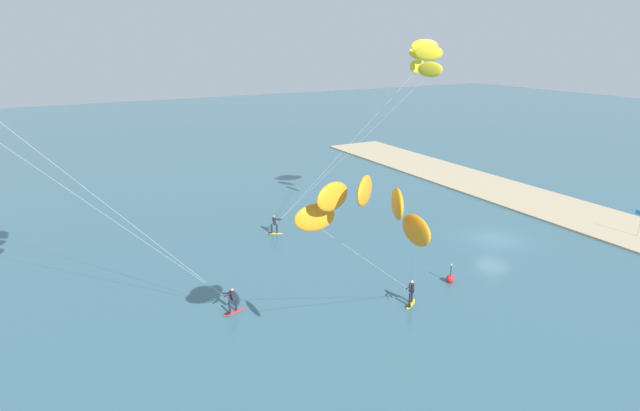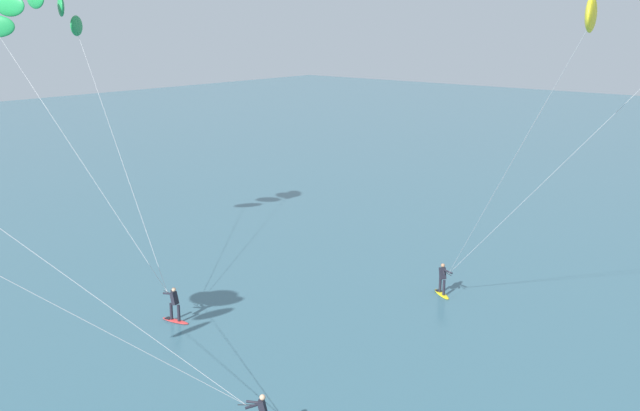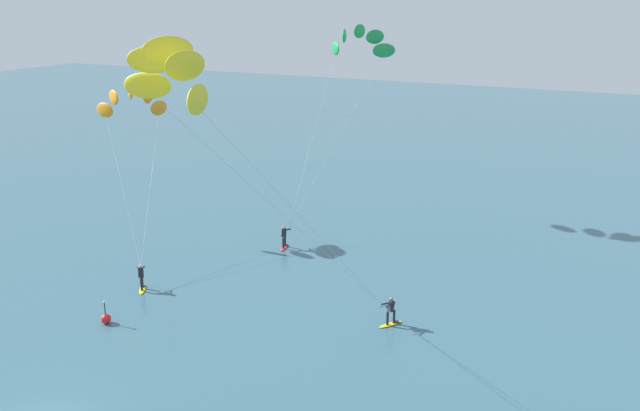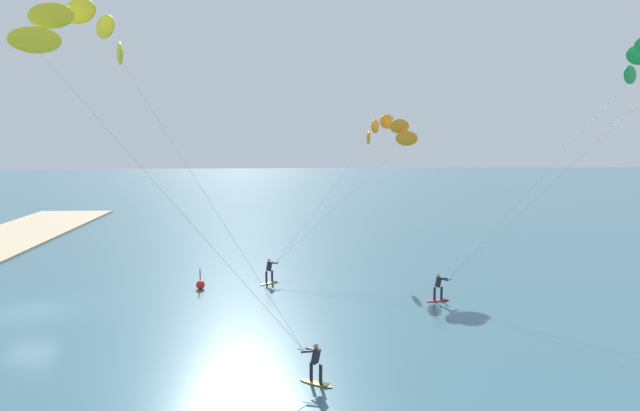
{
  "view_description": "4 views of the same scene",
  "coord_description": "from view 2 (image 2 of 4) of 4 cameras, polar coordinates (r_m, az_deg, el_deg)",
  "views": [
    {
      "loc": [
        -27.44,
        31.95,
        15.77
      ],
      "look_at": [
        0.56,
        16.35,
        5.37
      ],
      "focal_mm": 28.64,
      "sensor_mm": 36.0,
      "label": 1
    },
    {
      "loc": [
        -20.76,
        -2.35,
        13.61
      ],
      "look_at": [
        2.58,
        17.34,
        5.85
      ],
      "focal_mm": 41.26,
      "sensor_mm": 36.0,
      "label": 2
    },
    {
      "loc": [
        20.78,
        -15.49,
        17.27
      ],
      "look_at": [
        3.58,
        19.91,
        4.78
      ],
      "focal_mm": 36.97,
      "sensor_mm": 36.0,
      "label": 3
    },
    {
      "loc": [
        32.04,
        14.6,
        10.04
      ],
      "look_at": [
        -0.21,
        16.21,
        5.82
      ],
      "focal_mm": 32.75,
      "sensor_mm": 36.0,
      "label": 4
    }
  ],
  "objects": [
    {
      "name": "kitesurfer_far_out",
      "position": [
        41.91,
        -20.8,
        13.12
      ],
      "size": [
        5.91,
        13.15,
        15.22
      ],
      "color": "red",
      "rests_on": "ground"
    }
  ]
}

